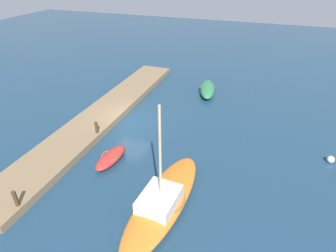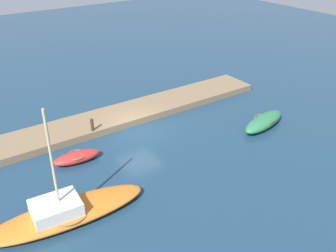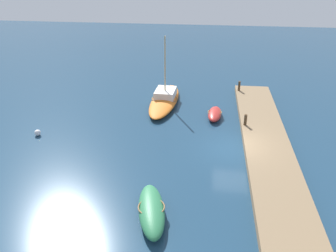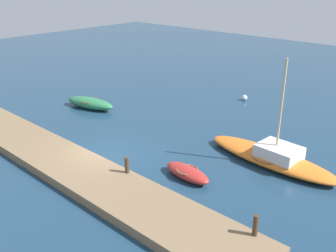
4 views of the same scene
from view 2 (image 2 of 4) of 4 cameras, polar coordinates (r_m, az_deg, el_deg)
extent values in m
plane|color=navy|center=(24.89, -4.50, -0.62)|extent=(84.00, 84.00, 0.00)
cube|color=#846B4C|center=(26.43, -6.84, 1.60)|extent=(21.91, 2.97, 0.45)
ellipsoid|color=#2D7A4C|center=(25.81, 14.17, 0.64)|extent=(4.22, 2.10, 0.79)
torus|color=olive|center=(25.71, 14.23, 1.07)|extent=(1.58, 1.58, 0.07)
ellipsoid|color=orange|center=(18.28, -14.89, -12.50)|extent=(7.57, 2.58, 0.61)
torus|color=olive|center=(18.17, -14.95, -12.10)|extent=(2.29, 2.29, 0.07)
cube|color=silver|center=(17.90, -16.44, -11.67)|extent=(2.21, 1.76, 0.63)
cylinder|color=#C6B284|center=(16.63, -16.93, -5.52)|extent=(0.12, 0.12, 5.12)
ellipsoid|color=#B72D28|center=(22.06, -13.51, -4.57)|extent=(2.76, 1.25, 0.59)
torus|color=olive|center=(21.97, -13.55, -4.21)|extent=(1.18, 1.18, 0.07)
cylinder|color=#47331E|center=(24.12, -11.30, 0.17)|extent=(0.20, 0.20, 0.80)
camera|label=1|loc=(11.51, -63.88, 5.48)|focal=30.63mm
camera|label=3|loc=(35.48, 29.60, 24.51)|focal=38.02mm
camera|label=4|loc=(30.82, -44.47, 15.85)|focal=40.80mm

